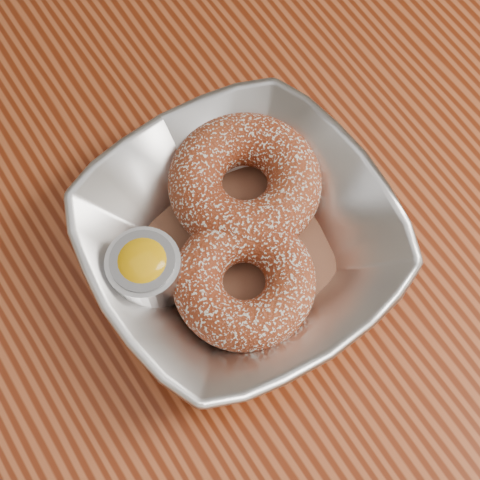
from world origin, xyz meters
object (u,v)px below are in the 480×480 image
serving_bowl (240,241)px  donut_back (245,183)px  table (331,250)px  ramekin (145,270)px  donut_front (244,281)px

serving_bowl → donut_back: (0.03, 0.04, 0.00)m
table → ramekin: bearing=171.6°
table → donut_back: size_ratio=10.29×
donut_back → donut_front: 0.08m
serving_bowl → ramekin: 0.07m
donut_back → donut_front: bearing=-123.7°
donut_front → ramekin: ramekin is taller
table → donut_back: 0.15m
table → donut_front: 0.17m
donut_front → ramekin: bearing=142.0°
donut_back → donut_front: size_ratio=1.13×
serving_bowl → donut_front: 0.03m
table → donut_back: donut_back is taller
table → serving_bowl: serving_bowl is taller
ramekin → serving_bowl: bearing=-12.6°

